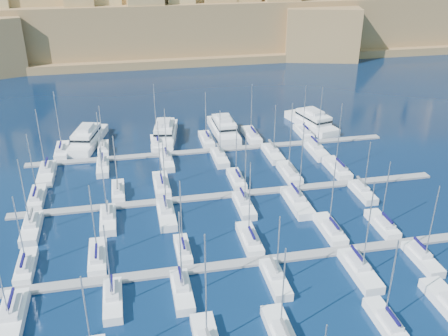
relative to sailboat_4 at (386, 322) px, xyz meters
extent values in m
plane|color=black|center=(-11.83, 28.83, -0.73)|extent=(600.00, 600.00, 0.00)
cube|color=slate|center=(-11.83, 16.83, -0.53)|extent=(84.00, 2.00, 0.40)
cube|color=slate|center=(-11.83, 38.83, -0.53)|extent=(84.00, 2.00, 0.40)
cube|color=slate|center=(-11.83, 60.83, -0.53)|extent=(84.00, 2.00, 0.40)
cylinder|color=#9EA0A8|center=(-37.24, 0.68, 6.66)|extent=(0.18, 0.18, 12.10)
cylinder|color=#9EA0A8|center=(-23.57, 1.37, 8.25)|extent=(0.18, 0.18, 15.16)
cube|color=white|center=(-14.07, 0.71, -0.19)|extent=(2.93, 9.76, 1.69)
cube|color=silver|center=(-14.07, -0.26, 1.00)|extent=(2.05, 4.39, 0.70)
cylinder|color=#9EA0A8|center=(-14.07, 1.20, 6.69)|extent=(0.18, 0.18, 12.08)
cube|color=#595B60|center=(-14.07, -0.75, 2.05)|extent=(0.35, 3.90, 0.35)
cube|color=white|center=(0.00, 0.11, -0.22)|extent=(2.57, 8.55, 1.63)
cube|color=silver|center=(0.00, -0.75, 0.94)|extent=(1.80, 3.85, 0.70)
cylinder|color=#9EA0A8|center=(0.00, 0.54, 6.51)|extent=(0.18, 0.18, 11.84)
cube|color=#0C0940|center=(0.00, -1.17, 1.99)|extent=(0.35, 3.42, 0.35)
cube|color=white|center=(-47.92, 22.11, -0.22)|extent=(2.57, 8.56, 1.63)
cube|color=silver|center=(-47.92, 21.26, 0.94)|extent=(1.80, 3.85, 0.70)
cylinder|color=#9EA0A8|center=(-47.92, 22.54, 6.20)|extent=(0.18, 0.18, 11.21)
cube|color=#0C0940|center=(-47.92, 20.83, 1.99)|extent=(0.35, 3.42, 0.35)
cube|color=white|center=(-37.28, 22.41, -0.21)|extent=(2.74, 9.15, 1.66)
cube|color=silver|center=(-37.28, 21.49, 0.97)|extent=(1.92, 4.12, 0.70)
cylinder|color=#9EA0A8|center=(-37.28, 22.86, 6.48)|extent=(0.18, 0.18, 11.71)
cube|color=#0C0940|center=(-37.28, 21.03, 2.02)|extent=(0.35, 3.66, 0.35)
cube|color=white|center=(-23.96, 21.62, -0.25)|extent=(2.27, 7.58, 1.58)
cube|color=silver|center=(-23.96, 20.86, 0.89)|extent=(1.59, 3.41, 0.70)
cylinder|color=#9EA0A8|center=(-23.96, 22.00, 6.33)|extent=(0.18, 0.18, 11.56)
cube|color=#0C0940|center=(-23.96, 20.49, 1.94)|extent=(0.35, 3.03, 0.35)
cube|color=white|center=(-12.76, 22.44, -0.20)|extent=(2.76, 9.21, 1.66)
cube|color=silver|center=(-12.76, 21.52, 0.98)|extent=(1.93, 4.14, 0.70)
cylinder|color=#9EA0A8|center=(-12.76, 22.90, 7.16)|extent=(0.18, 0.18, 13.08)
cube|color=#0C0940|center=(-12.76, 21.06, 2.03)|extent=(0.35, 3.68, 0.35)
cube|color=white|center=(1.47, 22.49, -0.20)|extent=(2.79, 9.31, 1.67)
cube|color=silver|center=(1.47, 21.56, 0.98)|extent=(1.95, 4.19, 0.70)
cylinder|color=#9EA0A8|center=(1.47, 22.95, 6.53)|extent=(0.18, 0.18, 11.80)
cube|color=#0C0940|center=(1.47, 21.09, 2.03)|extent=(0.35, 3.72, 0.35)
cube|color=white|center=(11.01, 22.18, -0.22)|extent=(2.61, 8.69, 1.63)
cube|color=silver|center=(11.01, 21.31, 0.95)|extent=(1.83, 3.91, 0.70)
cylinder|color=#9EA0A8|center=(11.01, 22.61, 6.18)|extent=(0.18, 0.18, 11.15)
cube|color=#0C0940|center=(11.01, 20.88, 2.00)|extent=(0.35, 3.48, 0.35)
cube|color=white|center=(-48.10, 10.33, -0.16)|extent=(3.30, 11.01, 1.75)
cube|color=silver|center=(-48.10, 11.43, 1.07)|extent=(2.31, 4.95, 0.70)
cylinder|color=#9EA0A8|center=(-48.10, 9.78, 7.15)|extent=(0.18, 0.18, 12.88)
cube|color=#0C0940|center=(-48.10, 11.98, 2.12)|extent=(0.35, 4.40, 0.35)
cube|color=white|center=(-35.00, 11.51, -0.22)|extent=(2.59, 8.64, 1.63)
cube|color=silver|center=(-35.00, 12.38, 0.95)|extent=(1.81, 3.89, 0.70)
cylinder|color=#9EA0A8|center=(-35.00, 11.08, 6.54)|extent=(0.18, 0.18, 11.89)
cube|color=#0C0940|center=(-35.00, 12.81, 2.00)|extent=(0.35, 3.46, 0.35)
cube|color=white|center=(-25.38, 11.43, -0.21)|extent=(2.64, 8.80, 1.64)
cube|color=silver|center=(-25.38, 12.31, 0.96)|extent=(1.85, 3.96, 0.70)
cylinder|color=#9EA0A8|center=(-25.38, 10.99, 6.95)|extent=(0.18, 0.18, 12.70)
cube|color=#0C0940|center=(-25.38, 12.75, 2.01)|extent=(0.35, 3.52, 0.35)
cube|color=white|center=(-11.59, 11.45, -0.22)|extent=(2.63, 8.77, 1.64)
cube|color=silver|center=(-11.59, 12.32, 0.95)|extent=(1.84, 3.95, 0.70)
cylinder|color=#9EA0A8|center=(-11.59, 11.01, 5.76)|extent=(0.18, 0.18, 10.31)
cube|color=#595B60|center=(-11.59, 12.76, 2.00)|extent=(0.35, 3.51, 0.35)
cube|color=white|center=(1.45, 10.80, -0.18)|extent=(3.02, 10.06, 1.70)
cube|color=silver|center=(1.45, 11.81, 1.02)|extent=(2.11, 4.53, 0.70)
cylinder|color=#9EA0A8|center=(1.45, 10.30, 7.98)|extent=(0.18, 0.18, 14.62)
cube|color=#0C0940|center=(1.45, 12.31, 2.07)|extent=(0.35, 4.02, 0.35)
cube|color=white|center=(12.31, 11.57, -0.22)|extent=(2.56, 8.52, 1.63)
cube|color=silver|center=(12.31, 12.42, 0.94)|extent=(1.79, 3.83, 0.70)
cylinder|color=#9EA0A8|center=(12.31, 11.15, 6.80)|extent=(0.18, 0.18, 12.42)
cube|color=#0C0940|center=(12.31, 12.85, 1.99)|extent=(0.35, 3.41, 0.35)
cube|color=white|center=(-49.04, 44.31, -0.21)|extent=(2.69, 8.95, 1.65)
cube|color=silver|center=(-49.04, 43.41, 0.96)|extent=(1.88, 4.03, 0.70)
cylinder|color=#9EA0A8|center=(-49.04, 44.76, 6.73)|extent=(0.18, 0.18, 12.23)
cube|color=#0C0940|center=(-49.04, 42.97, 2.01)|extent=(0.35, 3.58, 0.35)
cube|color=white|center=(-33.82, 43.88, -0.23)|extent=(2.43, 8.10, 1.61)
cube|color=silver|center=(-33.82, 43.07, 0.92)|extent=(1.70, 3.65, 0.70)
cylinder|color=#9EA0A8|center=(-33.82, 44.29, 5.98)|extent=(0.18, 0.18, 10.82)
cube|color=#595B60|center=(-33.82, 42.67, 1.97)|extent=(0.35, 3.24, 0.35)
cube|color=white|center=(-25.27, 44.79, -0.19)|extent=(2.97, 9.92, 1.70)
cube|color=silver|center=(-25.27, 43.80, 1.01)|extent=(2.08, 4.46, 0.70)
cylinder|color=#9EA0A8|center=(-25.27, 45.29, 7.03)|extent=(0.18, 0.18, 12.73)
cube|color=#0C0940|center=(-25.27, 43.30, 2.06)|extent=(0.35, 3.97, 0.35)
cube|color=white|center=(-9.98, 44.13, -0.22)|extent=(2.58, 8.59, 1.63)
cube|color=silver|center=(-9.98, 43.27, 0.94)|extent=(1.80, 3.86, 0.70)
cylinder|color=#9EA0A8|center=(-9.98, 44.56, 6.02)|extent=(0.18, 0.18, 10.84)
cube|color=#0C0940|center=(-9.98, 42.84, 1.99)|extent=(0.35, 3.43, 0.35)
cube|color=white|center=(1.55, 44.72, -0.19)|extent=(2.93, 9.77, 1.69)
cube|color=silver|center=(1.55, 43.74, 1.00)|extent=(2.05, 4.40, 0.70)
cylinder|color=#9EA0A8|center=(1.55, 45.21, 7.94)|extent=(0.18, 0.18, 14.56)
cube|color=#595B60|center=(1.55, 43.25, 2.05)|extent=(0.35, 3.91, 0.35)
cube|color=white|center=(12.26, 44.89, -0.18)|extent=(3.03, 10.11, 1.71)
cube|color=silver|center=(12.26, 43.88, 1.02)|extent=(2.12, 4.55, 0.70)
cylinder|color=#9EA0A8|center=(12.26, 45.39, 7.47)|extent=(0.18, 0.18, 13.59)
cube|color=#0C0940|center=(12.26, 43.37, 2.07)|extent=(0.35, 4.04, 0.35)
cube|color=white|center=(-48.57, 33.02, -0.19)|extent=(2.89, 9.63, 1.68)
cube|color=silver|center=(-48.57, 33.98, 1.00)|extent=(2.02, 4.34, 0.70)
cylinder|color=#9EA0A8|center=(-48.57, 32.53, 6.96)|extent=(0.18, 0.18, 12.62)
cube|color=#595B60|center=(-48.57, 34.46, 2.05)|extent=(0.35, 3.85, 0.35)
cube|color=white|center=(-35.72, 33.28, -0.21)|extent=(2.73, 9.12, 1.66)
cube|color=silver|center=(-35.72, 34.19, 0.97)|extent=(1.91, 4.10, 0.70)
cylinder|color=#9EA0A8|center=(-35.72, 32.82, 7.29)|extent=(0.18, 0.18, 13.34)
cube|color=#595B60|center=(-35.72, 34.64, 2.02)|extent=(0.35, 3.65, 0.35)
cube|color=white|center=(-25.46, 32.93, -0.19)|extent=(2.94, 9.81, 1.69)
cube|color=silver|center=(-25.46, 33.91, 1.01)|extent=(2.06, 4.42, 0.70)
cylinder|color=#9EA0A8|center=(-25.46, 32.44, 7.37)|extent=(0.18, 0.18, 13.42)
cube|color=#0C0940|center=(-25.46, 34.40, 2.06)|extent=(0.35, 3.93, 0.35)
cube|color=white|center=(-11.00, 33.29, -0.21)|extent=(2.73, 9.09, 1.65)
cube|color=silver|center=(-11.00, 34.20, 0.97)|extent=(1.91, 4.09, 0.70)
cylinder|color=#9EA0A8|center=(-11.00, 32.84, 7.16)|extent=(0.18, 0.18, 13.08)
cube|color=#0C0940|center=(-11.00, 34.65, 2.02)|extent=(0.35, 3.63, 0.35)
cube|color=white|center=(-0.91, 32.37, -0.16)|extent=(3.28, 10.92, 1.75)
cube|color=silver|center=(-0.91, 33.47, 1.06)|extent=(2.29, 4.91, 0.70)
cylinder|color=#9EA0A8|center=(-0.91, 31.83, 8.47)|extent=(0.18, 0.18, 15.52)
cube|color=#0C0940|center=(-0.91, 34.01, 2.11)|extent=(0.35, 4.37, 0.35)
cube|color=white|center=(12.91, 33.66, -0.23)|extent=(2.50, 8.35, 1.62)
cube|color=silver|center=(12.91, 34.49, 0.93)|extent=(1.75, 3.76, 0.70)
cylinder|color=#9EA0A8|center=(12.91, 33.24, 5.68)|extent=(0.18, 0.18, 10.19)
cube|color=#595B60|center=(12.91, 34.91, 1.98)|extent=(0.35, 3.34, 0.35)
cube|color=white|center=(-46.32, 66.50, -0.20)|extent=(2.80, 9.33, 1.67)
cube|color=silver|center=(-46.32, 65.57, 0.98)|extent=(1.96, 4.20, 0.70)
cylinder|color=#9EA0A8|center=(-46.32, 66.97, 7.34)|extent=(0.18, 0.18, 13.42)
cube|color=#0C0940|center=(-46.32, 65.10, 2.03)|extent=(0.35, 3.73, 0.35)
cube|color=white|center=(-36.92, 65.86, -0.23)|extent=(2.41, 8.05, 1.60)
cube|color=silver|center=(-36.92, 65.05, 0.92)|extent=(1.69, 3.62, 0.70)
cylinder|color=#9EA0A8|center=(-36.92, 66.26, 5.44)|extent=(0.18, 0.18, 9.75)
cube|color=#595B60|center=(-36.92, 64.65, 1.97)|extent=(0.35, 3.22, 0.35)
cube|color=white|center=(-24.34, 66.33, -0.21)|extent=(2.70, 9.00, 1.65)
cube|color=silver|center=(-24.34, 65.43, 0.97)|extent=(1.89, 4.05, 0.70)
cylinder|color=#9EA0A8|center=(-24.34, 66.78, 7.51)|extent=(0.18, 0.18, 13.79)
cube|color=#0C0940|center=(-24.34, 64.98, 2.02)|extent=(0.35, 3.60, 0.35)
cube|color=white|center=(-12.37, 66.40, -0.21)|extent=(2.74, 9.14, 1.66)
cube|color=silver|center=(-12.37, 65.49, 0.97)|extent=(1.92, 4.11, 0.70)
cylinder|color=#9EA0A8|center=(-12.37, 66.86, 6.22)|extent=(0.18, 0.18, 11.20)
cube|color=#0C0940|center=(-12.37, 65.03, 2.02)|extent=(0.35, 3.65, 0.35)
cube|color=white|center=(-0.92, 66.91, -0.18)|extent=(3.05, 10.15, 1.71)
cube|color=silver|center=(-0.92, 65.90, 1.02)|extent=(2.13, 4.57, 0.70)
cylinder|color=#9EA0A8|center=(-0.92, 67.42, 6.76)|extent=(0.18, 0.18, 12.17)
cube|color=#0C0940|center=(-0.92, 65.39, 2.07)|extent=(0.35, 4.06, 0.35)
cube|color=white|center=(12.46, 66.22, -0.22)|extent=(2.63, 8.77, 1.64)
cube|color=silver|center=(12.46, 65.34, 0.95)|extent=(1.84, 3.95, 0.70)
cylinder|color=#9EA0A8|center=(12.46, 66.66, 6.27)|extent=(0.18, 0.18, 11.33)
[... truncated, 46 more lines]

